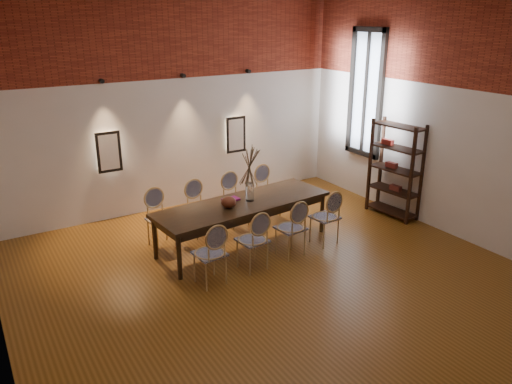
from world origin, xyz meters
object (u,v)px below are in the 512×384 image
chair_near_b (252,240)px  vase (250,192)px  bowl (229,202)px  chair_near_a (210,253)px  chair_near_c (290,228)px  shelving_rack (395,169)px  chair_far_c (236,200)px  chair_far_d (268,192)px  chair_near_d (325,217)px  book (231,199)px  dining_table (243,224)px  chair_far_b (200,209)px  chair_far_a (161,220)px

chair_near_b → vase: vase is taller
vase → bowl: 0.45m
chair_near_a → chair_near_c: 1.48m
chair_near_b → shelving_rack: size_ratio=0.52×
chair_far_c → chair_far_d: (0.74, 0.07, 0.00)m
chair_near_b → shelving_rack: bearing=2.4°
chair_near_d → book: 1.58m
dining_table → shelving_rack: shelving_rack is taller
chair_near_a → vase: vase is taller
chair_far_b → shelving_rack: bearing=158.1°
dining_table → chair_near_d: (1.18, -0.65, 0.09)m
shelving_rack → book: bearing=165.1°
bowl → chair_far_a: bearing=139.9°
bowl → shelving_rack: 3.39m
chair_near_d → chair_near_b: bearing=180.0°
bowl → chair_near_b: bearing=-89.6°
chair_near_a → dining_table: bearing=34.2°
chair_near_c → shelving_rack: shelving_rack is taller
chair_far_a → chair_near_c: bearing=134.4°
dining_table → shelving_rack: bearing=-11.4°
chair_far_a → chair_near_b: bearing=116.1°
chair_far_a → vase: size_ratio=3.13×
chair_far_d → vase: vase is taller
chair_near_d → shelving_rack: 1.97m
dining_table → chair_near_c: 0.85m
chair_near_c → vase: 0.90m
chair_far_b → chair_far_d: bearing=180.0°
vase → chair_far_a: bearing=153.9°
chair_near_b → book: size_ratio=3.62×
shelving_rack → chair_near_c: bearing=-177.4°
chair_far_d → vase: bearing=37.7°
dining_table → chair_far_b: chair_far_b is taller
chair_near_b → chair_far_a: same height
chair_near_b → chair_far_c: same height
shelving_rack → chair_near_a: bearing=-178.5°
book → shelving_rack: shelving_rack is taller
chair_near_d → bowl: 1.63m
chair_far_b → vase: vase is taller
shelving_rack → chair_far_a: bearing=161.3°
dining_table → chair_near_c: size_ratio=3.15×
dining_table → chair_near_c: chair_near_c is taller
chair_far_b → chair_far_a: bearing=-0.0°
chair_near_c → vase: size_ratio=3.13×
chair_far_b → bowl: size_ratio=3.92×
chair_far_a → chair_far_b: 0.74m
chair_near_c → bowl: bearing=134.0°
chair_far_c → bowl: bearing=49.7°
chair_far_c → vase: vase is taller
dining_table → chair_near_d: chair_near_d is taller
chair_near_c → chair_far_c: 1.51m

